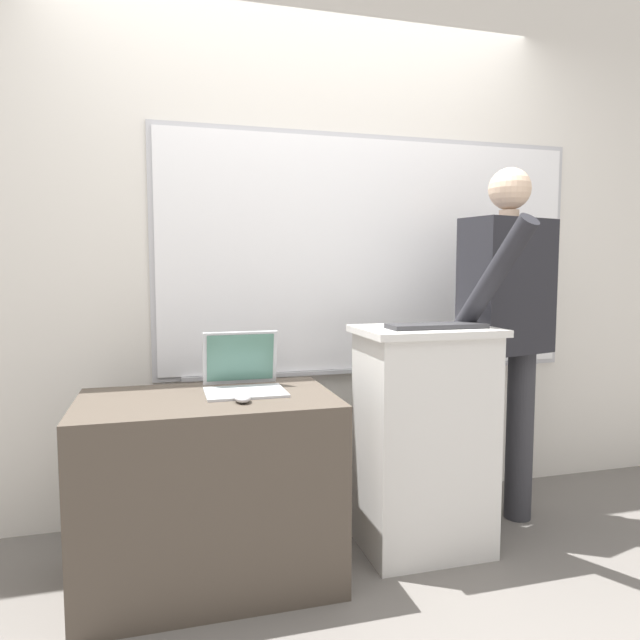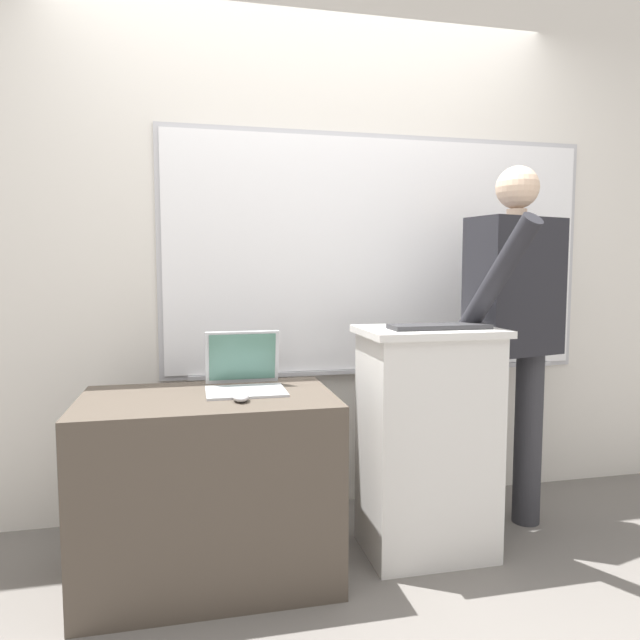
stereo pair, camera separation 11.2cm
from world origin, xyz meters
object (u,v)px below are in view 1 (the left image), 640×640
at_px(side_desk, 209,489).
at_px(wireless_keyboard, 437,326).
at_px(person_presenter, 507,321).
at_px(computer_mouse_by_laptop, 242,398).
at_px(lectern_podium, 424,439).
at_px(laptop, 242,372).

xyz_separation_m(side_desk, wireless_keyboard, (0.95, -0.05, 0.63)).
height_order(side_desk, person_presenter, person_presenter).
xyz_separation_m(person_presenter, computer_mouse_by_laptop, (-1.28, -0.25, -0.23)).
height_order(lectern_podium, wireless_keyboard, wireless_keyboard).
bearing_deg(wireless_keyboard, computer_mouse_by_laptop, -174.59).
bearing_deg(person_presenter, laptop, 165.98).
xyz_separation_m(lectern_podium, person_presenter, (0.48, 0.12, 0.49)).
relative_size(lectern_podium, side_desk, 1.00).
height_order(person_presenter, laptop, person_presenter).
distance_m(person_presenter, laptop, 1.27).
bearing_deg(computer_mouse_by_laptop, side_desk, 133.41).
height_order(side_desk, wireless_keyboard, wireless_keyboard).
bearing_deg(laptop, computer_mouse_by_laptop, -97.97).
xyz_separation_m(side_desk, person_presenter, (1.40, 0.13, 0.62)).
bearing_deg(side_desk, lectern_podium, 0.38).
height_order(side_desk, computer_mouse_by_laptop, computer_mouse_by_laptop).
relative_size(lectern_podium, computer_mouse_by_laptop, 9.84).
bearing_deg(laptop, person_presenter, 0.96).
relative_size(lectern_podium, wireless_keyboard, 2.34).
distance_m(side_desk, person_presenter, 1.54).
distance_m(lectern_podium, person_presenter, 0.70).
bearing_deg(side_desk, wireless_keyboard, -2.80).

